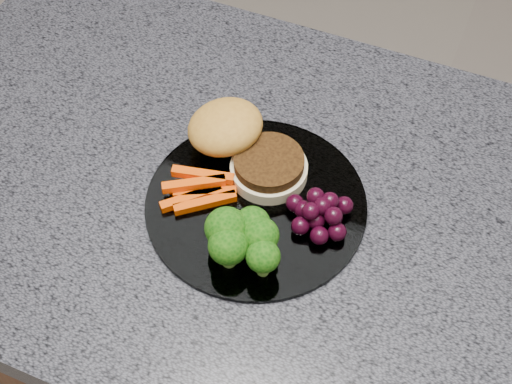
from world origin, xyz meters
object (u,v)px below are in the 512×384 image
plate (256,204)px  island_cabinet (320,379)px  burger (240,143)px  grape_bunch (320,213)px

plate → island_cabinet: bearing=10.2°
burger → grape_bunch: size_ratio=2.19×
island_cabinet → plate: bearing=-169.8°
island_cabinet → plate: 0.49m
island_cabinet → burger: size_ratio=6.89×
plate → grape_bunch: (0.08, 0.00, 0.02)m
plate → burger: burger is taller
island_cabinet → grape_bunch: grape_bunch is taller
island_cabinet → plate: size_ratio=4.62×
grape_bunch → burger: bearing=155.7°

